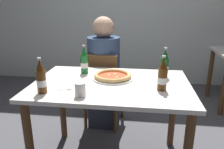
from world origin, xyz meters
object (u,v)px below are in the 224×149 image
(beer_bottle_left, at_px, (163,76))
(napkin_with_cutlery, at_px, (63,85))
(diner_seated, at_px, (104,76))
(beer_bottle_right, at_px, (41,78))
(beer_bottle_center, at_px, (164,65))
(pizza_margherita_near, at_px, (113,76))
(dining_table_main, at_px, (111,96))
(paper_cup, at_px, (80,89))
(chair_behind_table, at_px, (102,86))
(beer_bottle_extra, at_px, (84,62))

(beer_bottle_left, distance_m, napkin_with_cutlery, 0.72)
(napkin_with_cutlery, bearing_deg, diner_seated, 77.27)
(beer_bottle_right, bearing_deg, beer_bottle_center, 27.78)
(diner_seated, relative_size, pizza_margherita_near, 3.71)
(dining_table_main, height_order, paper_cup, paper_cup)
(dining_table_main, xyz_separation_m, beer_bottle_center, (0.41, 0.19, 0.22))
(dining_table_main, relative_size, paper_cup, 12.63)
(chair_behind_table, height_order, beer_bottle_right, beer_bottle_right)
(beer_bottle_extra, bearing_deg, pizza_margherita_near, -24.06)
(beer_bottle_center, distance_m, beer_bottle_right, 0.96)
(beer_bottle_center, height_order, beer_bottle_extra, same)
(dining_table_main, distance_m, beer_bottle_extra, 0.40)
(chair_behind_table, xyz_separation_m, beer_bottle_extra, (-0.09, -0.40, 0.37))
(pizza_margherita_near, bearing_deg, chair_behind_table, 109.32)
(beer_bottle_right, distance_m, beer_bottle_extra, 0.51)
(beer_bottle_left, distance_m, paper_cup, 0.57)
(chair_behind_table, bearing_deg, paper_cup, 98.68)
(pizza_margherita_near, xyz_separation_m, beer_bottle_extra, (-0.27, 0.12, 0.08))
(beer_bottle_extra, bearing_deg, beer_bottle_center, -2.00)
(chair_behind_table, distance_m, diner_seated, 0.11)
(dining_table_main, distance_m, napkin_with_cutlery, 0.38)
(beer_bottle_left, distance_m, beer_bottle_extra, 0.71)
(diner_seated, xyz_separation_m, beer_bottle_center, (0.58, -0.47, 0.27))
(chair_behind_table, relative_size, beer_bottle_left, 3.44)
(beer_bottle_left, xyz_separation_m, beer_bottle_extra, (-0.64, 0.31, 0.00))
(pizza_margherita_near, distance_m, beer_bottle_center, 0.43)
(diner_seated, bearing_deg, beer_bottle_left, -54.55)
(beer_bottle_center, height_order, beer_bottle_right, same)
(beer_bottle_center, bearing_deg, diner_seated, 141.05)
(diner_seated, relative_size, beer_bottle_extra, 4.89)
(pizza_margherita_near, bearing_deg, napkin_with_cutlery, -148.96)
(dining_table_main, bearing_deg, napkin_with_cutlery, -161.72)
(diner_seated, height_order, beer_bottle_left, diner_seated)
(beer_bottle_right, height_order, paper_cup, beer_bottle_right)
(diner_seated, height_order, paper_cup, diner_seated)
(chair_behind_table, relative_size, napkin_with_cutlery, 3.61)
(dining_table_main, distance_m, pizza_margherita_near, 0.17)
(beer_bottle_center, bearing_deg, dining_table_main, -155.32)
(diner_seated, distance_m, beer_bottle_center, 0.79)
(paper_cup, bearing_deg, diner_seated, 90.04)
(napkin_with_cutlery, height_order, paper_cup, paper_cup)
(dining_table_main, relative_size, beer_bottle_left, 4.86)
(dining_table_main, xyz_separation_m, napkin_with_cutlery, (-0.34, -0.11, 0.12))
(beer_bottle_right, bearing_deg, paper_cup, -4.71)
(beer_bottle_left, bearing_deg, pizza_margherita_near, 152.23)
(beer_bottle_right, xyz_separation_m, paper_cup, (0.27, -0.02, -0.06))
(diner_seated, relative_size, napkin_with_cutlery, 5.14)
(beer_bottle_extra, bearing_deg, diner_seated, 77.95)
(chair_behind_table, bearing_deg, diner_seated, -93.15)
(diner_seated, relative_size, beer_bottle_right, 4.89)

